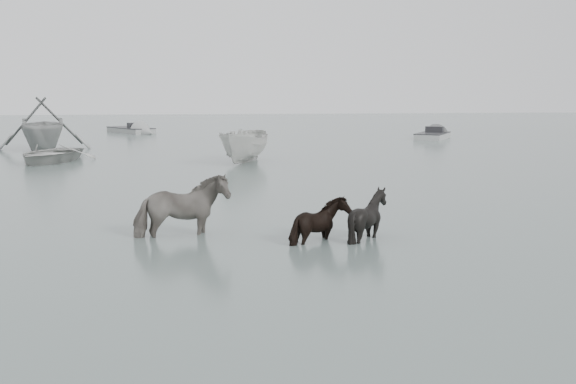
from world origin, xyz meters
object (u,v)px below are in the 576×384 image
object	(u,v)px
pony_pinto	(181,198)
pony_dark	(321,213)
rowboat_lead	(49,152)
pony_black	(368,206)

from	to	relation	value
pony_pinto	pony_dark	xyz separation A→B (m)	(3.00, -0.92, -0.23)
pony_dark	rowboat_lead	distance (m)	19.94
rowboat_lead	pony_black	bearing A→B (deg)	-44.54
pony_pinto	pony_black	distance (m)	4.14
pony_dark	pony_black	distance (m)	1.13
pony_dark	pony_black	xyz separation A→B (m)	(1.09, 0.27, 0.07)
pony_pinto	rowboat_lead	world-z (taller)	pony_pinto
pony_pinto	pony_black	size ratio (longest dim) A/B	1.45
pony_black	rowboat_lead	bearing A→B (deg)	22.86
pony_black	rowboat_lead	xyz separation A→B (m)	(-10.35, 17.39, -0.26)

